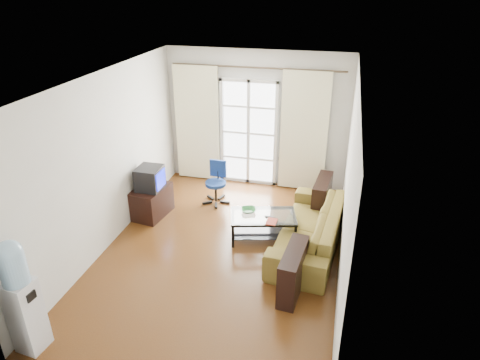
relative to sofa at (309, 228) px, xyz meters
name	(u,v)px	position (x,y,z in m)	size (l,w,h in m)	color
floor	(221,251)	(-1.31, -0.48, -0.33)	(5.20, 5.20, 0.00)	brown
ceiling	(218,79)	(-1.31, -0.48, 2.37)	(5.20, 5.20, 0.00)	white
wall_back	(257,120)	(-1.31, 2.12, 1.02)	(3.60, 0.02, 2.70)	silver
wall_front	(139,291)	(-1.31, -3.08, 1.02)	(3.60, 0.02, 2.70)	silver
wall_left	(107,162)	(-3.11, -0.48, 1.02)	(0.02, 5.20, 2.70)	silver
wall_right	(348,187)	(0.49, -0.48, 1.02)	(0.02, 5.20, 2.70)	silver
french_door	(248,133)	(-1.46, 2.06, 0.74)	(1.16, 0.06, 2.15)	white
curtain_rod	(256,68)	(-1.31, 2.02, 2.05)	(0.04, 0.04, 3.30)	#4C3F2D
curtain_left	(197,124)	(-2.51, 2.00, 0.87)	(0.90, 0.07, 2.35)	#F5F3C5
curtain_right	(304,133)	(-0.36, 2.00, 0.87)	(0.90, 0.07, 2.35)	#F5F3C5
radiator	(294,173)	(-0.51, 2.02, 0.00)	(0.64, 0.12, 0.64)	gray
sofa	(309,228)	(0.00, 0.00, 0.00)	(1.10, 2.34, 0.66)	olive
coffee_table	(263,223)	(-0.75, 0.06, -0.06)	(1.16, 0.84, 0.42)	silver
bowl	(249,210)	(-1.01, 0.11, 0.12)	(0.31, 0.31, 0.06)	#328932
book	(266,221)	(-0.67, -0.12, 0.10)	(0.17, 0.23, 0.02)	maroon
remote	(269,217)	(-0.65, 0.01, 0.10)	(0.15, 0.04, 0.02)	black
tv_stand	(152,201)	(-2.84, 0.32, -0.06)	(0.49, 0.74, 0.54)	black
crt_tv	(149,178)	(-2.83, 0.30, 0.41)	(0.45, 0.44, 0.40)	black
task_chair	(216,191)	(-1.85, 1.07, -0.09)	(0.55, 0.55, 0.80)	black
water_cooler	(21,295)	(-2.91, -2.83, 0.43)	(0.34, 0.33, 1.46)	silver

